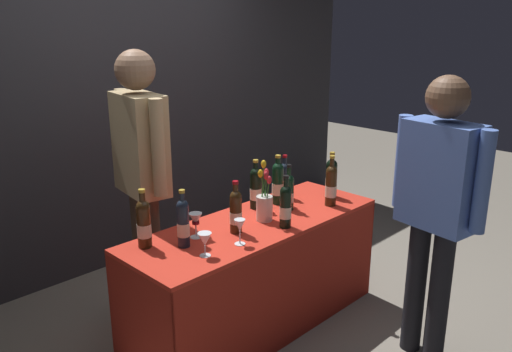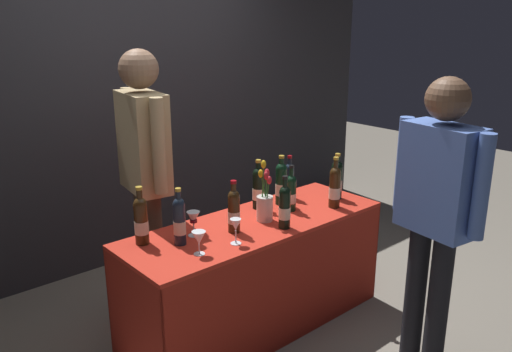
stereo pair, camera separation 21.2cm
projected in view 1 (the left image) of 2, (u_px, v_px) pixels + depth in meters
ground_plane at (256, 324)px, 3.47m from camera, size 12.00×12.00×0.00m
back_partition at (121, 116)px, 4.15m from camera, size 5.34×0.12×2.41m
tasting_table at (256, 255)px, 3.33m from camera, size 1.76×0.61×0.73m
featured_wine_bottle at (286, 206)px, 3.14m from camera, size 0.07×0.07×0.33m
display_bottle_0 at (256, 187)px, 3.45m from camera, size 0.08×0.08×0.34m
display_bottle_1 at (144, 223)px, 2.86m from camera, size 0.08×0.08×0.34m
display_bottle_2 at (285, 179)px, 3.67m from camera, size 0.07×0.07×0.31m
display_bottle_3 at (288, 191)px, 3.43m from camera, size 0.07×0.07×0.31m
display_bottle_4 at (183, 222)px, 2.87m from camera, size 0.07×0.07×0.33m
display_bottle_5 at (331, 177)px, 3.68m from camera, size 0.08×0.08×0.33m
display_bottle_6 at (236, 211)px, 3.06m from camera, size 0.07×0.07×0.32m
display_bottle_7 at (331, 185)px, 3.51m from camera, size 0.08×0.08×0.35m
display_bottle_8 at (278, 182)px, 3.54m from camera, size 0.08×0.08×0.34m
wine_glass_near_vendor at (205, 240)px, 2.77m from camera, size 0.08×0.08×0.13m
wine_glass_mid at (196, 220)px, 3.00m from camera, size 0.08×0.08×0.15m
wine_glass_near_taster at (240, 226)px, 2.91m from camera, size 0.06×0.06×0.15m
flower_vase at (265, 203)px, 3.25m from camera, size 0.10×0.10×0.40m
vendor_presenter at (141, 163)px, 3.27m from camera, size 0.27×0.58×1.78m
taster_foreground_right at (437, 197)px, 2.88m from camera, size 0.27×0.58×1.68m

